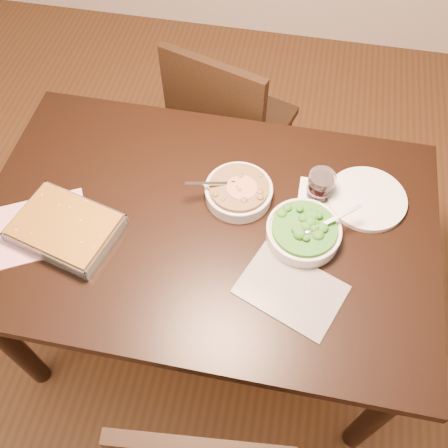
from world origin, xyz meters
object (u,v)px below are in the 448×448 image
at_px(broccoli_bowl, 304,232).
at_px(baking_dish, 66,228).
at_px(wine_tumbler, 320,185).
at_px(dinner_plate, 367,199).
at_px(stew_bowl, 239,191).
at_px(chair_far, 227,124).
at_px(table, 207,238).

relative_size(broccoli_bowl, baking_dish, 0.68).
xyz_separation_m(baking_dish, wine_tumbler, (0.72, 0.29, 0.03)).
height_order(baking_dish, dinner_plate, baking_dish).
xyz_separation_m(stew_bowl, chair_far, (-0.14, 0.54, -0.28)).
height_order(table, baking_dish, baking_dish).
bearing_deg(wine_tumbler, stew_bowl, -167.26).
height_order(stew_bowl, broccoli_bowl, broccoli_bowl).
height_order(table, broccoli_bowl, broccoli_bowl).
bearing_deg(baking_dish, dinner_plate, 33.41).
bearing_deg(broccoli_bowl, baking_dish, -170.15).
height_order(broccoli_bowl, dinner_plate, broccoli_bowl).
bearing_deg(stew_bowl, table, -125.64).
bearing_deg(stew_bowl, broccoli_bowl, -27.50).
distance_m(stew_bowl, baking_dish, 0.53).
relative_size(stew_bowl, dinner_plate, 0.92).
bearing_deg(dinner_plate, wine_tumbler, -176.97).
xyz_separation_m(stew_bowl, broccoli_bowl, (0.21, -0.11, 0.00)).
relative_size(stew_bowl, broccoli_bowl, 0.97).
bearing_deg(wine_tumbler, dinner_plate, 3.03).
height_order(table, dinner_plate, dinner_plate).
distance_m(table, chair_far, 0.67).
bearing_deg(wine_tumbler, broccoli_bowl, -100.77).
xyz_separation_m(dinner_plate, chair_far, (-0.54, 0.48, -0.26)).
bearing_deg(chair_far, wine_tumbler, 145.92).
relative_size(broccoli_bowl, wine_tumbler, 2.52).
relative_size(baking_dish, chair_far, 0.38).
distance_m(table, dinner_plate, 0.52).
bearing_deg(broccoli_bowl, chair_far, 118.47).
height_order(broccoli_bowl, baking_dish, broccoli_bowl).
xyz_separation_m(broccoli_bowl, baking_dish, (-0.69, -0.12, -0.00)).
distance_m(broccoli_bowl, baking_dish, 0.70).
distance_m(stew_bowl, broccoli_bowl, 0.24).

